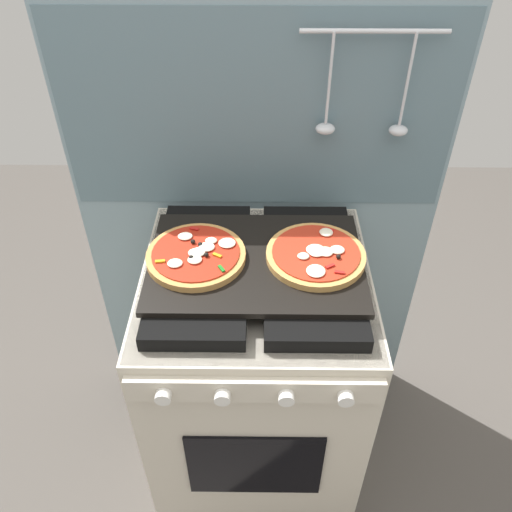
{
  "coord_description": "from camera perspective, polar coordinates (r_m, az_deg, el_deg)",
  "views": [
    {
      "loc": [
        0.01,
        -1.0,
        1.78
      ],
      "look_at": [
        0.0,
        0.0,
        0.93
      ],
      "focal_mm": 36.78,
      "sensor_mm": 36.0,
      "label": 1
    }
  ],
  "objects": [
    {
      "name": "kitchen_backsplash",
      "position": [
        1.67,
        0.17,
        3.77
      ],
      "size": [
        1.1,
        0.08,
        1.55
      ],
      "color": "#7A939E",
      "rests_on": "ground_plane"
    },
    {
      "name": "pizza_right",
      "position": [
        1.33,
        6.56,
        0.14
      ],
      "size": [
        0.25,
        0.25,
        0.03
      ],
      "color": "tan",
      "rests_on": "baking_tray"
    },
    {
      "name": "stove",
      "position": [
        1.66,
        -0.0,
        -12.63
      ],
      "size": [
        0.6,
        0.64,
        0.9
      ],
      "color": "beige",
      "rests_on": "ground_plane"
    },
    {
      "name": "pizza_left",
      "position": [
        1.33,
        -6.51,
        0.2
      ],
      "size": [
        0.25,
        0.25,
        0.03
      ],
      "color": "#C18947",
      "rests_on": "baking_tray"
    },
    {
      "name": "ground_plane",
      "position": [
        2.04,
        -0.0,
        -20.21
      ],
      "size": [
        4.0,
        4.0,
        0.0
      ],
      "primitive_type": "plane",
      "color": "#4C4742"
    },
    {
      "name": "baking_tray",
      "position": [
        1.33,
        -0.0,
        -0.59
      ],
      "size": [
        0.54,
        0.38,
        0.02
      ],
      "primitive_type": "cube",
      "color": "black",
      "rests_on": "stove"
    }
  ]
}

